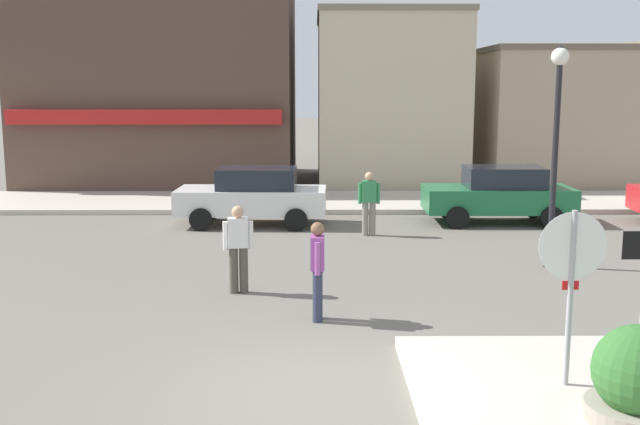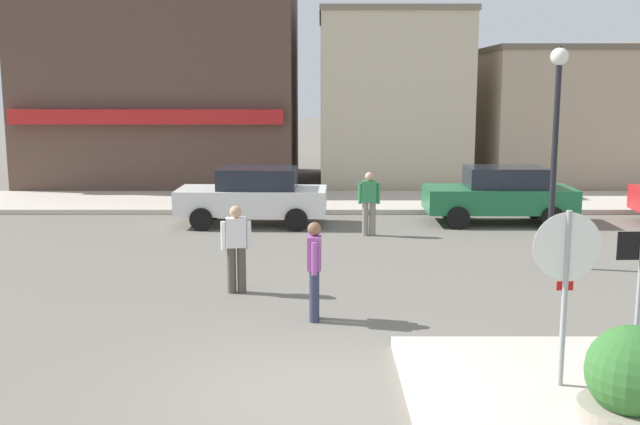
{
  "view_description": "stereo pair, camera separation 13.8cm",
  "coord_description": "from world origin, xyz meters",
  "px_view_note": "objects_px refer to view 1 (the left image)",
  "views": [
    {
      "loc": [
        -0.05,
        -8.67,
        3.74
      ],
      "look_at": [
        0.05,
        4.5,
        1.5
      ],
      "focal_mm": 42.0,
      "sensor_mm": 36.0,
      "label": 1
    },
    {
      "loc": [
        0.09,
        -8.67,
        3.74
      ],
      "look_at": [
        0.05,
        4.5,
        1.5
      ],
      "focal_mm": 42.0,
      "sensor_mm": 36.0,
      "label": 2
    }
  ],
  "objects_px": {
    "pedestrian_crossing_near": "(369,201)",
    "parked_car_nearest": "(253,195)",
    "pedestrian_crossing_far": "(238,246)",
    "planter": "(638,385)",
    "stop_sign": "(571,275)",
    "pedestrian_kerb_side": "(318,268)",
    "parked_car_second": "(499,194)",
    "lamp_post": "(557,125)"
  },
  "relations": [
    {
      "from": "lamp_post",
      "to": "pedestrian_crossing_far",
      "type": "bearing_deg",
      "value": -162.98
    },
    {
      "from": "parked_car_nearest",
      "to": "pedestrian_crossing_near",
      "type": "relative_size",
      "value": 2.51
    },
    {
      "from": "lamp_post",
      "to": "parked_car_second",
      "type": "xyz_separation_m",
      "value": [
        0.16,
        5.07,
        -2.15
      ]
    },
    {
      "from": "pedestrian_crossing_far",
      "to": "pedestrian_kerb_side",
      "type": "distance_m",
      "value": 2.17
    },
    {
      "from": "pedestrian_crossing_near",
      "to": "stop_sign",
      "type": "bearing_deg",
      "value": -80.42
    },
    {
      "from": "pedestrian_crossing_far",
      "to": "planter",
      "type": "bearing_deg",
      "value": -49.42
    },
    {
      "from": "pedestrian_crossing_far",
      "to": "lamp_post",
      "type": "bearing_deg",
      "value": 17.02
    },
    {
      "from": "pedestrian_crossing_near",
      "to": "pedestrian_kerb_side",
      "type": "xyz_separation_m",
      "value": [
        -1.32,
        -6.93,
        0.0
      ]
    },
    {
      "from": "parked_car_nearest",
      "to": "pedestrian_crossing_far",
      "type": "bearing_deg",
      "value": -87.64
    },
    {
      "from": "pedestrian_crossing_near",
      "to": "parked_car_nearest",
      "type": "bearing_deg",
      "value": 154.35
    },
    {
      "from": "pedestrian_kerb_side",
      "to": "pedestrian_crossing_far",
      "type": "bearing_deg",
      "value": 131.15
    },
    {
      "from": "planter",
      "to": "parked_car_second",
      "type": "bearing_deg",
      "value": 82.84
    },
    {
      "from": "pedestrian_crossing_near",
      "to": "pedestrian_crossing_far",
      "type": "bearing_deg",
      "value": -117.46
    },
    {
      "from": "pedestrian_crossing_far",
      "to": "stop_sign",
      "type": "bearing_deg",
      "value": -46.36
    },
    {
      "from": "pedestrian_crossing_near",
      "to": "pedestrian_crossing_far",
      "type": "distance_m",
      "value": 5.97
    },
    {
      "from": "pedestrian_crossing_far",
      "to": "parked_car_second",
      "type": "bearing_deg",
      "value": 47.32
    },
    {
      "from": "stop_sign",
      "to": "parked_car_nearest",
      "type": "relative_size",
      "value": 0.57
    },
    {
      "from": "stop_sign",
      "to": "parked_car_second",
      "type": "bearing_deg",
      "value": 80.16
    },
    {
      "from": "stop_sign",
      "to": "pedestrian_crossing_far",
      "type": "bearing_deg",
      "value": 133.64
    },
    {
      "from": "planter",
      "to": "parked_car_nearest",
      "type": "xyz_separation_m",
      "value": [
        -5.14,
        12.43,
        0.25
      ]
    },
    {
      "from": "parked_car_nearest",
      "to": "parked_car_second",
      "type": "bearing_deg",
      "value": 2.05
    },
    {
      "from": "stop_sign",
      "to": "pedestrian_crossing_far",
      "type": "relative_size",
      "value": 1.43
    },
    {
      "from": "planter",
      "to": "pedestrian_crossing_near",
      "type": "bearing_deg",
      "value": 100.87
    },
    {
      "from": "pedestrian_crossing_near",
      "to": "pedestrian_crossing_far",
      "type": "xyz_separation_m",
      "value": [
        -2.75,
        -5.3,
        0.0
      ]
    },
    {
      "from": "planter",
      "to": "stop_sign",
      "type": "bearing_deg",
      "value": 112.61
    },
    {
      "from": "stop_sign",
      "to": "pedestrian_crossing_near",
      "type": "height_order",
      "value": "stop_sign"
    },
    {
      "from": "lamp_post",
      "to": "parked_car_nearest",
      "type": "relative_size",
      "value": 1.12
    },
    {
      "from": "planter",
      "to": "pedestrian_crossing_near",
      "type": "relative_size",
      "value": 0.76
    },
    {
      "from": "planter",
      "to": "pedestrian_crossing_far",
      "type": "relative_size",
      "value": 0.76
    },
    {
      "from": "parked_car_nearest",
      "to": "parked_car_second",
      "type": "xyz_separation_m",
      "value": [
        6.73,
        0.24,
        0.0
      ]
    },
    {
      "from": "planter",
      "to": "pedestrian_crossing_far",
      "type": "height_order",
      "value": "pedestrian_crossing_far"
    },
    {
      "from": "lamp_post",
      "to": "pedestrian_kerb_side",
      "type": "distance_m",
      "value": 6.38
    },
    {
      "from": "stop_sign",
      "to": "parked_car_second",
      "type": "distance_m",
      "value": 11.84
    },
    {
      "from": "pedestrian_crossing_far",
      "to": "pedestrian_kerb_side",
      "type": "height_order",
      "value": "same"
    },
    {
      "from": "planter",
      "to": "parked_car_second",
      "type": "height_order",
      "value": "parked_car_second"
    },
    {
      "from": "pedestrian_kerb_side",
      "to": "parked_car_second",
      "type": "bearing_deg",
      "value": 59.81
    },
    {
      "from": "planter",
      "to": "pedestrian_kerb_side",
      "type": "height_order",
      "value": "pedestrian_kerb_side"
    },
    {
      "from": "stop_sign",
      "to": "planter",
      "type": "relative_size",
      "value": 1.88
    },
    {
      "from": "lamp_post",
      "to": "pedestrian_crossing_near",
      "type": "relative_size",
      "value": 2.82
    },
    {
      "from": "pedestrian_kerb_side",
      "to": "stop_sign",
      "type": "bearing_deg",
      "value": -45.09
    },
    {
      "from": "lamp_post",
      "to": "parked_car_nearest",
      "type": "bearing_deg",
      "value": 143.67
    },
    {
      "from": "lamp_post",
      "to": "parked_car_second",
      "type": "distance_m",
      "value": 5.51
    }
  ]
}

